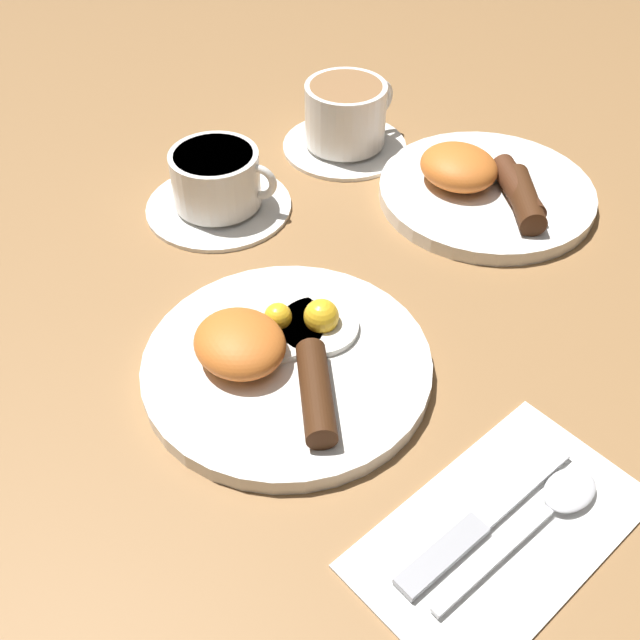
% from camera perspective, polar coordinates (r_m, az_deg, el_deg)
% --- Properties ---
extents(ground_plane, '(3.00, 3.00, 0.00)m').
position_cam_1_polar(ground_plane, '(0.61, -2.50, -3.97)').
color(ground_plane, olive).
extents(breakfast_plate_near, '(0.23, 0.23, 0.05)m').
position_cam_1_polar(breakfast_plate_near, '(0.60, -2.93, -2.99)').
color(breakfast_plate_near, white).
rests_on(breakfast_plate_near, ground_plane).
extents(breakfast_plate_far, '(0.22, 0.22, 0.05)m').
position_cam_1_polar(breakfast_plate_far, '(0.80, 12.35, 9.91)').
color(breakfast_plate_far, white).
rests_on(breakfast_plate_far, ground_plane).
extents(teacup_near, '(0.15, 0.15, 0.06)m').
position_cam_1_polar(teacup_near, '(0.77, -7.83, 10.12)').
color(teacup_near, white).
rests_on(teacup_near, ground_plane).
extents(teacup_far, '(0.14, 0.14, 0.08)m').
position_cam_1_polar(teacup_far, '(0.86, 1.98, 14.98)').
color(teacup_far, white).
rests_on(teacup_far, ground_plane).
extents(napkin, '(0.12, 0.21, 0.01)m').
position_cam_1_polar(napkin, '(0.54, 13.63, -15.31)').
color(napkin, white).
rests_on(napkin, ground_plane).
extents(knife, '(0.02, 0.17, 0.01)m').
position_cam_1_polar(knife, '(0.53, 11.99, -14.92)').
color(knife, silver).
rests_on(knife, napkin).
extents(spoon, '(0.03, 0.16, 0.01)m').
position_cam_1_polar(spoon, '(0.55, 17.37, -13.29)').
color(spoon, silver).
rests_on(spoon, napkin).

